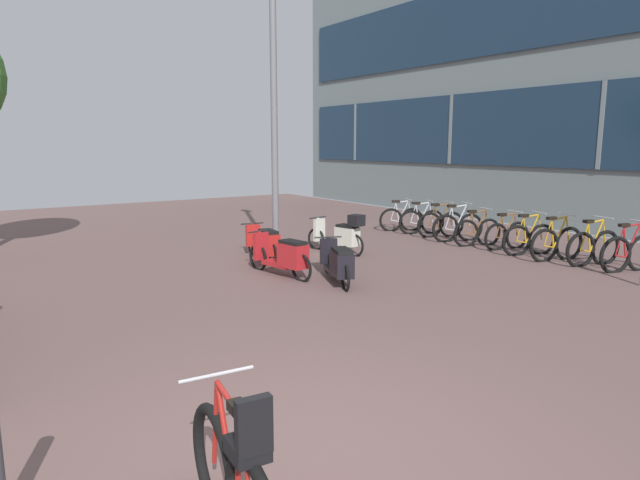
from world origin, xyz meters
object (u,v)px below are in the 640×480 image
object	(u,v)px
bicycle_rack_09	(401,219)
lamp_post	(274,93)
scooter_near	(341,235)
scooter_far	(284,256)
bicycle_rack_00	(629,253)
bicycle_rack_05	(477,232)
bicycle_rack_04	(507,235)
scooter_extra	(338,263)
bicycle_rack_02	(557,244)
bicycle_rack_08	(422,221)
bicycle_rack_06	(458,227)
bicycle_rack_07	(441,224)
scooter_mid	(265,244)
bicycle_rack_01	(593,248)
bicycle_rack_03	(529,239)

from	to	relation	value
bicycle_rack_09	lamp_post	distance (m)	5.84
scooter_near	scooter_far	world-z (taller)	scooter_near
bicycle_rack_00	bicycle_rack_09	world-z (taller)	bicycle_rack_00
bicycle_rack_05	scooter_far	bearing A→B (deg)	-179.65
bicycle_rack_05	bicycle_rack_09	xyz separation A→B (m)	(0.11, 2.76, -0.00)
bicycle_rack_04	scooter_extra	xyz separation A→B (m)	(-5.12, -0.32, 0.04)
bicycle_rack_02	bicycle_rack_08	distance (m)	4.15
bicycle_rack_06	bicycle_rack_00	bearing A→B (deg)	-88.67
bicycle_rack_07	scooter_mid	xyz separation A→B (m)	(-5.29, -0.02, 0.03)
scooter_extra	bicycle_rack_02	bearing A→B (deg)	-12.11
bicycle_rack_00	bicycle_rack_08	world-z (taller)	bicycle_rack_00
bicycle_rack_00	bicycle_rack_08	size ratio (longest dim) A/B	1.09
bicycle_rack_05	scooter_far	world-z (taller)	bicycle_rack_05
bicycle_rack_05	bicycle_rack_09	distance (m)	2.76
bicycle_rack_00	scooter_near	world-z (taller)	bicycle_rack_00
bicycle_rack_00	bicycle_rack_06	world-z (taller)	bicycle_rack_00
bicycle_rack_00	bicycle_rack_04	size ratio (longest dim) A/B	1.04
bicycle_rack_02	bicycle_rack_07	size ratio (longest dim) A/B	1.09
bicycle_rack_02	scooter_extra	distance (m)	5.04
bicycle_rack_01	scooter_far	world-z (taller)	bicycle_rack_01
bicycle_rack_03	scooter_far	xyz separation A→B (m)	(-5.48, 1.35, 0.04)
bicycle_rack_01	bicycle_rack_08	size ratio (longest dim) A/B	1.10
bicycle_rack_03	bicycle_rack_04	bearing A→B (deg)	77.88
bicycle_rack_02	scooter_extra	world-z (taller)	bicycle_rack_02
bicycle_rack_02	scooter_mid	distance (m)	6.12
bicycle_rack_01	bicycle_rack_05	xyz separation A→B (m)	(-0.17, 2.76, -0.02)
bicycle_rack_05	scooter_near	distance (m)	3.45
bicycle_rack_02	scooter_extra	xyz separation A→B (m)	(-4.93, 1.06, 0.01)
scooter_extra	bicycle_rack_00	bearing A→B (deg)	-25.47
bicycle_rack_08	lamp_post	distance (m)	5.82
bicycle_rack_09	scooter_near	size ratio (longest dim) A/B	0.71
bicycle_rack_08	bicycle_rack_09	distance (m)	0.70
bicycle_rack_05	bicycle_rack_06	size ratio (longest dim) A/B	0.92
scooter_mid	bicycle_rack_08	bearing A→B (deg)	7.69
bicycle_rack_08	scooter_near	xyz separation A→B (m)	(-3.49, -0.99, 0.09)
scooter_near	scooter_extra	world-z (taller)	scooter_near
bicycle_rack_03	lamp_post	distance (m)	6.37
bicycle_rack_00	bicycle_rack_02	world-z (taller)	bicycle_rack_00
bicycle_rack_08	scooter_extra	size ratio (longest dim) A/B	0.73
bicycle_rack_09	scooter_extra	distance (m)	6.30
bicycle_rack_06	scooter_extra	size ratio (longest dim) A/B	0.82
scooter_mid	bicycle_rack_07	bearing A→B (deg)	0.25
bicycle_rack_06	bicycle_rack_08	distance (m)	1.39
bicycle_rack_04	bicycle_rack_05	xyz separation A→B (m)	(-0.20, 0.69, 0.01)
bicycle_rack_01	bicycle_rack_03	xyz separation A→B (m)	(-0.12, 1.38, -0.01)
bicycle_rack_09	scooter_near	bearing A→B (deg)	-153.64
bicycle_rack_00	bicycle_rack_03	bearing A→B (deg)	93.94
scooter_far	bicycle_rack_00	bearing A→B (deg)	-31.29
bicycle_rack_01	scooter_near	xyz separation A→B (m)	(-3.44, 3.85, 0.07)
bicycle_rack_06	bicycle_rack_04	bearing A→B (deg)	-85.79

